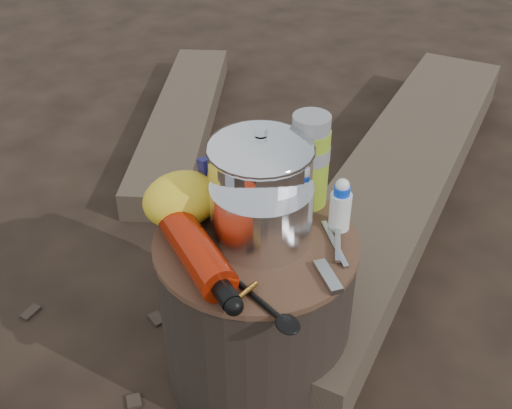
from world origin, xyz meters
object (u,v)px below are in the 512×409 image
stump (256,308)px  travel_mug (274,171)px  log_main (397,182)px  thermos (309,161)px  fuel_bottle (196,251)px  camping_pot (260,179)px

stump → travel_mug: size_ratio=3.19×
stump → log_main: stump is taller
log_main → travel_mug: 0.77m
thermos → travel_mug: 0.09m
fuel_bottle → travel_mug: bearing=29.4°
log_main → camping_pot: bearing=-99.0°
stump → thermos: 0.35m
stump → fuel_bottle: size_ratio=1.40×
log_main → fuel_bottle: size_ratio=6.06×
log_main → fuel_bottle: fuel_bottle is taller
log_main → thermos: thermos is taller
stump → thermos: bearing=21.6°
camping_pot → travel_mug: size_ratio=1.62×
log_main → thermos: bearing=-95.3°
travel_mug → thermos: bearing=-44.0°
travel_mug → camping_pot: bearing=-136.8°
log_main → travel_mug: size_ratio=13.85×
fuel_bottle → travel_mug: travel_mug is taller
camping_pot → thermos: camping_pot is taller
fuel_bottle → camping_pot: bearing=21.4°
log_main → thermos: 0.76m
log_main → camping_pot: (-0.69, -0.32, 0.42)m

